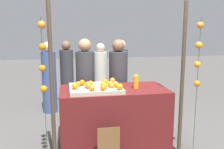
{
  "coord_description": "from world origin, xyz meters",
  "views": [
    {
      "loc": [
        -0.72,
        -3.8,
        1.86
      ],
      "look_at": [
        0.0,
        0.15,
        1.12
      ],
      "focal_mm": 40.57,
      "sensor_mm": 36.0,
      "label": 1
    }
  ],
  "objects_px": {
    "vendor_left": "(85,88)",
    "stall_counter": "(114,117)",
    "juice_bottle": "(136,82)",
    "orange_0": "(111,84)",
    "vendor_right": "(118,87)",
    "orange_1": "(82,83)",
    "chalkboard_sign": "(109,147)"
  },
  "relations": [
    {
      "from": "orange_0",
      "to": "vendor_left",
      "type": "height_order",
      "value": "vendor_left"
    },
    {
      "from": "orange_1",
      "to": "orange_0",
      "type": "bearing_deg",
      "value": -20.77
    },
    {
      "from": "vendor_left",
      "to": "stall_counter",
      "type": "bearing_deg",
      "value": -61.38
    },
    {
      "from": "chalkboard_sign",
      "to": "vendor_left",
      "type": "xyz_separation_m",
      "value": [
        -0.2,
        1.34,
        0.52
      ]
    },
    {
      "from": "stall_counter",
      "to": "juice_bottle",
      "type": "distance_m",
      "value": 0.67
    },
    {
      "from": "orange_0",
      "to": "chalkboard_sign",
      "type": "xyz_separation_m",
      "value": [
        -0.12,
        -0.52,
        -0.76
      ]
    },
    {
      "from": "orange_0",
      "to": "vendor_right",
      "type": "xyz_separation_m",
      "value": [
        0.28,
        0.8,
        -0.25
      ]
    },
    {
      "from": "stall_counter",
      "to": "vendor_right",
      "type": "relative_size",
      "value": 1.01
    },
    {
      "from": "vendor_left",
      "to": "vendor_right",
      "type": "height_order",
      "value": "vendor_left"
    },
    {
      "from": "juice_bottle",
      "to": "vendor_right",
      "type": "distance_m",
      "value": 0.78
    },
    {
      "from": "vendor_left",
      "to": "vendor_right",
      "type": "relative_size",
      "value": 1.01
    },
    {
      "from": "orange_1",
      "to": "juice_bottle",
      "type": "bearing_deg",
      "value": -5.71
    },
    {
      "from": "stall_counter",
      "to": "orange_0",
      "type": "bearing_deg",
      "value": -122.46
    },
    {
      "from": "orange_0",
      "to": "chalkboard_sign",
      "type": "distance_m",
      "value": 0.93
    },
    {
      "from": "vendor_left",
      "to": "orange_0",
      "type": "bearing_deg",
      "value": -68.68
    },
    {
      "from": "stall_counter",
      "to": "vendor_left",
      "type": "bearing_deg",
      "value": 118.62
    },
    {
      "from": "stall_counter",
      "to": "chalkboard_sign",
      "type": "height_order",
      "value": "stall_counter"
    },
    {
      "from": "stall_counter",
      "to": "orange_0",
      "type": "xyz_separation_m",
      "value": [
        -0.07,
        -0.11,
        0.56
      ]
    },
    {
      "from": "stall_counter",
      "to": "vendor_right",
      "type": "height_order",
      "value": "vendor_right"
    },
    {
      "from": "orange_0",
      "to": "vendor_left",
      "type": "xyz_separation_m",
      "value": [
        -0.32,
        0.82,
        -0.24
      ]
    },
    {
      "from": "chalkboard_sign",
      "to": "vendor_right",
      "type": "relative_size",
      "value": 0.33
    },
    {
      "from": "orange_1",
      "to": "vendor_left",
      "type": "bearing_deg",
      "value": 81.52
    },
    {
      "from": "stall_counter",
      "to": "orange_1",
      "type": "relative_size",
      "value": 18.73
    },
    {
      "from": "orange_0",
      "to": "orange_1",
      "type": "height_order",
      "value": "orange_1"
    },
    {
      "from": "orange_0",
      "to": "juice_bottle",
      "type": "bearing_deg",
      "value": 10.16
    },
    {
      "from": "orange_0",
      "to": "juice_bottle",
      "type": "distance_m",
      "value": 0.43
    },
    {
      "from": "orange_0",
      "to": "vendor_right",
      "type": "height_order",
      "value": "vendor_right"
    },
    {
      "from": "juice_bottle",
      "to": "vendor_left",
      "type": "distance_m",
      "value": 1.08
    },
    {
      "from": "stall_counter",
      "to": "juice_bottle",
      "type": "bearing_deg",
      "value": -5.36
    },
    {
      "from": "orange_0",
      "to": "orange_1",
      "type": "xyz_separation_m",
      "value": [
        -0.42,
        0.16,
        0.0
      ]
    },
    {
      "from": "orange_0",
      "to": "vendor_right",
      "type": "distance_m",
      "value": 0.89
    },
    {
      "from": "stall_counter",
      "to": "vendor_right",
      "type": "distance_m",
      "value": 0.79
    }
  ]
}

